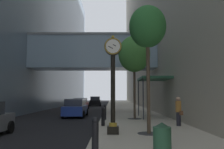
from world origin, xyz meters
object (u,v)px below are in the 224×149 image
bollard_third (104,116)px  bollard_fourth (106,112)px  street_tree_mid_near (135,54)px  car_red_mid (81,104)px  trash_bin (163,140)px  street_tree_near (148,28)px  car_black_trailing (96,101)px  street_clock (114,79)px  car_blue_near (76,108)px  bollard_nearest (96,134)px  pedestrian_walking (179,110)px

bollard_third → bollard_fourth: size_ratio=1.00×
street_tree_mid_near → car_red_mid: street_tree_mid_near is taller
trash_bin → street_tree_near: bearing=86.0°
bollard_third → car_black_trailing: size_ratio=0.27×
street_clock → trash_bin: street_clock is taller
bollard_fourth → car_blue_near: bearing=125.5°
bollard_third → bollard_fourth: bearing=90.0°
bollard_fourth → street_tree_near: 8.06m
street_tree_near → trash_bin: bearing=-94.0°
bollard_third → bollard_fourth: (0.00, 3.33, 0.00)m
bollard_nearest → trash_bin: 2.10m
bollard_nearest → pedestrian_walking: (4.53, 6.54, 0.32)m
car_black_trailing → bollard_fourth: bearing=-84.3°
bollard_third → street_tree_mid_near: size_ratio=0.17×
trash_bin → car_black_trailing: size_ratio=0.25×
bollard_nearest → trash_bin: size_ratio=1.08×
car_red_mid → bollard_fourth: bearing=-75.0°
bollard_nearest → car_black_trailing: car_black_trailing is taller
bollard_third → car_black_trailing: bearing=95.0°
street_clock → pedestrian_walking: street_clock is taller
street_tree_near → trash_bin: (-0.31, -4.44, -4.61)m
street_clock → bollard_fourth: (-0.58, 6.26, -2.03)m
street_clock → pedestrian_walking: 5.13m
street_clock → bollard_third: (-0.58, 2.93, -2.03)m
street_clock → trash_bin: size_ratio=4.55×
bollard_nearest → car_red_mid: 24.04m
bollard_fourth → street_clock: bearing=-84.7°
pedestrian_walking → street_clock: bearing=-144.6°
bollard_third → street_tree_mid_near: 6.44m
bollard_nearest → bollard_third: size_ratio=1.00×
street_clock → bollard_third: size_ratio=4.21×
bollard_nearest → bollard_fourth: same height
street_tree_near → car_black_trailing: 32.65m
bollard_third → pedestrian_walking: pedestrian_walking is taller
bollard_nearest → car_blue_near: 14.20m
street_tree_mid_near → trash_bin: street_tree_mid_near is taller
street_clock → car_red_mid: bearing=102.0°
street_clock → bollard_fourth: street_clock is taller
street_clock → street_tree_near: bearing=0.5°
bollard_fourth → car_red_mid: (-3.69, 13.76, 0.04)m
bollard_nearest → car_blue_near: (-2.80, 13.93, 0.06)m
bollard_fourth → car_blue_near: (-2.80, 3.93, 0.06)m
street_clock → street_tree_mid_near: 7.56m
street_tree_mid_near → pedestrian_walking: (2.23, -4.15, -4.15)m
car_red_mid → bollard_nearest: bearing=-81.2°
bollard_third → bollard_fourth: 3.33m
street_clock → bollard_third: street_clock is taller
bollard_nearest → trash_bin: bearing=-19.2°
bollard_nearest → car_black_trailing: (-2.55, 35.73, 0.09)m
bollard_nearest → car_red_mid: car_red_mid is taller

